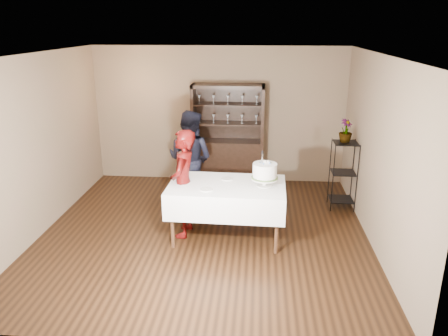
{
  "coord_description": "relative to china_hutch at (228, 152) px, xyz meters",
  "views": [
    {
      "loc": [
        0.81,
        -6.08,
        3.11
      ],
      "look_at": [
        0.3,
        0.1,
        1.04
      ],
      "focal_mm": 35.0,
      "sensor_mm": 36.0,
      "label": 1
    }
  ],
  "objects": [
    {
      "name": "cake_table",
      "position": [
        0.16,
        -2.35,
        -0.01
      ],
      "size": [
        1.73,
        1.09,
        0.86
      ],
      "rotation": [
        0.0,
        0.0,
        -0.03
      ],
      "color": "white",
      "rests_on": "floor"
    },
    {
      "name": "plant_etagere",
      "position": [
        2.08,
        -1.05,
        -0.01
      ],
      "size": [
        0.42,
        0.42,
        1.2
      ],
      "color": "black",
      "rests_on": "floor"
    },
    {
      "name": "ceiling",
      "position": [
        -0.2,
        -2.25,
        2.04
      ],
      "size": [
        5.0,
        5.0,
        0.0
      ],
      "primitive_type": "plane",
      "rotation": [
        3.14,
        0.0,
        0.0
      ],
      "color": "silver",
      "rests_on": "back_wall"
    },
    {
      "name": "china_hutch",
      "position": [
        0.0,
        0.0,
        0.0
      ],
      "size": [
        1.4,
        0.48,
        2.0
      ],
      "color": "black",
      "rests_on": "floor"
    },
    {
      "name": "wall_left",
      "position": [
        -2.7,
        -2.25,
        0.69
      ],
      "size": [
        0.02,
        5.0,
        2.7
      ],
      "primitive_type": "cube",
      "color": "#726449",
      "rests_on": "floor"
    },
    {
      "name": "floor",
      "position": [
        -0.2,
        -2.25,
        -0.66
      ],
      "size": [
        5.0,
        5.0,
        0.0
      ],
      "primitive_type": "plane",
      "color": "black",
      "rests_on": "ground"
    },
    {
      "name": "plate_near",
      "position": [
        -0.11,
        -2.6,
        0.2
      ],
      "size": [
        0.21,
        0.21,
        0.01
      ],
      "primitive_type": "cylinder",
      "rotation": [
        0.0,
        0.0,
        -0.12
      ],
      "color": "white",
      "rests_on": "cake_table"
    },
    {
      "name": "wall_right",
      "position": [
        2.3,
        -2.25,
        0.69
      ],
      "size": [
        0.02,
        5.0,
        2.7
      ],
      "primitive_type": "cube",
      "color": "#726449",
      "rests_on": "floor"
    },
    {
      "name": "potted_plant",
      "position": [
        2.06,
        -1.03,
        0.72
      ],
      "size": [
        0.31,
        0.31,
        0.39
      ],
      "primitive_type": "imported",
      "rotation": [
        0.0,
        0.0,
        0.74
      ],
      "color": "#4A6630",
      "rests_on": "plant_etagere"
    },
    {
      "name": "cake",
      "position": [
        0.71,
        -2.37,
        0.41
      ],
      "size": [
        0.46,
        0.46,
        0.54
      ],
      "rotation": [
        0.0,
        0.0,
        0.42
      ],
      "color": "white",
      "rests_on": "cake_table"
    },
    {
      "name": "woman",
      "position": [
        -0.5,
        -2.29,
        0.16
      ],
      "size": [
        0.44,
        0.63,
        1.65
      ],
      "primitive_type": "imported",
      "rotation": [
        0.0,
        0.0,
        -1.65
      ],
      "color": "#390705",
      "rests_on": "floor"
    },
    {
      "name": "man",
      "position": [
        -0.57,
        -1.18,
        0.19
      ],
      "size": [
        1.01,
        0.9,
        1.72
      ],
      "primitive_type": "imported",
      "rotation": [
        0.0,
        0.0,
        2.79
      ],
      "color": "black",
      "rests_on": "floor"
    },
    {
      "name": "plate_far",
      "position": [
        0.14,
        -2.13,
        0.2
      ],
      "size": [
        0.22,
        0.22,
        0.01
      ],
      "primitive_type": "cylinder",
      "rotation": [
        0.0,
        0.0,
        -0.29
      ],
      "color": "white",
      "rests_on": "cake_table"
    },
    {
      "name": "back_wall",
      "position": [
        -0.2,
        0.25,
        0.69
      ],
      "size": [
        5.0,
        0.02,
        2.7
      ],
      "primitive_type": "cube",
      "color": "#726449",
      "rests_on": "floor"
    }
  ]
}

